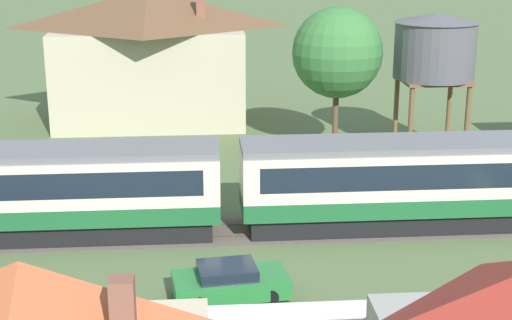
% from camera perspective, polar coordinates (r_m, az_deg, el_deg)
% --- Properties ---
extents(passenger_train, '(53.71, 3.12, 3.95)m').
position_cam_1_polar(passenger_train, '(35.46, 13.32, -1.31)').
color(passenger_train, '#1E6033').
rests_on(passenger_train, ground_plane).
extents(railway_track, '(97.37, 3.60, 0.04)m').
position_cam_1_polar(railway_track, '(35.07, 5.61, -4.92)').
color(railway_track, '#665B51').
rests_on(railway_track, ground_plane).
extents(station_house_brown_roof, '(13.32, 8.84, 8.87)m').
position_cam_1_polar(station_house_brown_roof, '(53.28, -7.75, 7.65)').
color(station_house_brown_roof, '#BCB293').
rests_on(station_house_brown_roof, ground_plane).
extents(water_tower, '(4.80, 4.80, 8.16)m').
position_cam_1_polar(water_tower, '(45.77, 12.88, 7.96)').
color(water_tower, brown).
rests_on(water_tower, ground_plane).
extents(picket_fence_front, '(24.99, 0.06, 1.05)m').
position_cam_1_polar(picket_fence_front, '(26.25, 0.11, -11.46)').
color(picket_fence_front, white).
rests_on(picket_fence_front, ground_plane).
extents(parked_car_green, '(4.30, 2.36, 1.29)m').
position_cam_1_polar(parked_car_green, '(28.48, -1.91, -8.87)').
color(parked_car_green, '#287A38').
rests_on(parked_car_green, ground_plane).
extents(yard_tree_0, '(5.18, 5.18, 8.51)m').
position_cam_1_polar(yard_tree_0, '(45.15, 5.93, 7.76)').
color(yard_tree_0, brown).
rests_on(yard_tree_0, ground_plane).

